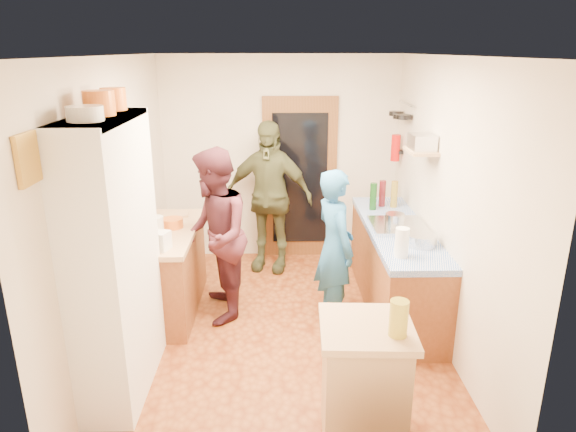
{
  "coord_description": "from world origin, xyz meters",
  "views": [
    {
      "loc": [
        -0.04,
        -4.49,
        2.65
      ],
      "look_at": [
        0.06,
        0.15,
        1.14
      ],
      "focal_mm": 32.0,
      "sensor_mm": 36.0,
      "label": 1
    }
  ],
  "objects_px": {
    "island_base": "(364,386)",
    "right_counter_base": "(394,269)",
    "hutch_body": "(115,260)",
    "person_hob": "(339,248)",
    "person_left": "(218,235)",
    "person_back": "(269,197)"
  },
  "relations": [
    {
      "from": "island_base",
      "to": "right_counter_base",
      "type": "bearing_deg",
      "value": 71.84
    },
    {
      "from": "right_counter_base",
      "to": "island_base",
      "type": "distance_m",
      "value": 2.1
    },
    {
      "from": "hutch_body",
      "to": "person_hob",
      "type": "height_order",
      "value": "hutch_body"
    },
    {
      "from": "person_left",
      "to": "person_hob",
      "type": "bearing_deg",
      "value": 75.92
    },
    {
      "from": "right_counter_base",
      "to": "person_back",
      "type": "relative_size",
      "value": 1.18
    },
    {
      "from": "person_left",
      "to": "hutch_body",
      "type": "bearing_deg",
      "value": -36.98
    },
    {
      "from": "island_base",
      "to": "person_back",
      "type": "relative_size",
      "value": 0.46
    },
    {
      "from": "hutch_body",
      "to": "right_counter_base",
      "type": "xyz_separation_m",
      "value": [
        2.5,
        1.3,
        -0.68
      ]
    },
    {
      "from": "hutch_body",
      "to": "person_back",
      "type": "height_order",
      "value": "hutch_body"
    },
    {
      "from": "hutch_body",
      "to": "person_hob",
      "type": "distance_m",
      "value": 2.14
    },
    {
      "from": "hutch_body",
      "to": "person_left",
      "type": "xyz_separation_m",
      "value": [
        0.66,
        1.15,
        -0.22
      ]
    },
    {
      "from": "person_left",
      "to": "person_back",
      "type": "bearing_deg",
      "value": 149.5
    },
    {
      "from": "island_base",
      "to": "person_left",
      "type": "xyz_separation_m",
      "value": [
        -1.19,
        1.85,
        0.45
      ]
    },
    {
      "from": "right_counter_base",
      "to": "person_hob",
      "type": "xyz_separation_m",
      "value": [
        -0.64,
        -0.29,
        0.37
      ]
    },
    {
      "from": "person_hob",
      "to": "person_left",
      "type": "height_order",
      "value": "person_left"
    },
    {
      "from": "island_base",
      "to": "person_hob",
      "type": "distance_m",
      "value": 1.74
    },
    {
      "from": "right_counter_base",
      "to": "person_left",
      "type": "xyz_separation_m",
      "value": [
        -1.84,
        -0.15,
        0.46
      ]
    },
    {
      "from": "hutch_body",
      "to": "person_back",
      "type": "bearing_deg",
      "value": 63.56
    },
    {
      "from": "right_counter_base",
      "to": "island_base",
      "type": "xyz_separation_m",
      "value": [
        -0.65,
        -1.99,
        0.01
      ]
    },
    {
      "from": "person_back",
      "to": "island_base",
      "type": "bearing_deg",
      "value": -61.66
    },
    {
      "from": "person_hob",
      "to": "person_left",
      "type": "relative_size",
      "value": 0.89
    },
    {
      "from": "hutch_body",
      "to": "right_counter_base",
      "type": "relative_size",
      "value": 1.0
    }
  ]
}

